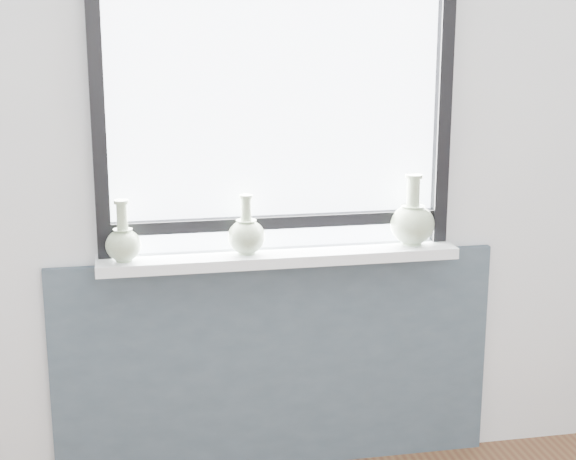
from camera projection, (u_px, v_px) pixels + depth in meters
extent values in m
cube|color=silver|center=(274.00, 139.00, 3.22)|extent=(3.60, 0.02, 2.60)
cube|color=#414F5D|center=(277.00, 364.00, 3.40)|extent=(1.70, 0.03, 0.86)
cube|color=white|center=(280.00, 257.00, 3.22)|extent=(1.32, 0.18, 0.04)
cube|color=black|center=(98.00, 110.00, 3.02)|extent=(0.05, 0.06, 1.05)
cube|color=black|center=(443.00, 103.00, 3.26)|extent=(0.05, 0.06, 1.05)
cube|color=black|center=(277.00, 222.00, 3.24)|extent=(1.20, 0.05, 0.04)
cube|color=white|center=(275.00, 112.00, 3.17)|extent=(1.20, 0.01, 1.00)
cylinder|color=#A5BC96|center=(124.00, 260.00, 3.10)|extent=(0.06, 0.06, 0.01)
ellipsoid|color=#A5BC96|center=(123.00, 245.00, 3.08)|extent=(0.13, 0.13, 0.12)
cone|color=#A5BC96|center=(123.00, 233.00, 3.07)|extent=(0.07, 0.07, 0.03)
cylinder|color=#A5BC96|center=(122.00, 219.00, 3.06)|extent=(0.04, 0.04, 0.11)
cylinder|color=#A5BC96|center=(121.00, 202.00, 3.05)|extent=(0.05, 0.05, 0.01)
cylinder|color=#A5BC96|center=(247.00, 252.00, 3.19)|extent=(0.06, 0.06, 0.01)
ellipsoid|color=#A5BC96|center=(246.00, 237.00, 3.18)|extent=(0.14, 0.14, 0.13)
cone|color=#A5BC96|center=(246.00, 224.00, 3.17)|extent=(0.08, 0.08, 0.03)
cylinder|color=#A5BC96|center=(246.00, 211.00, 3.15)|extent=(0.04, 0.04, 0.10)
cylinder|color=#A5BC96|center=(246.00, 196.00, 3.14)|extent=(0.05, 0.05, 0.01)
cylinder|color=#A5BC96|center=(412.00, 243.00, 3.32)|extent=(0.07, 0.07, 0.01)
ellipsoid|color=#A5BC96|center=(412.00, 224.00, 3.30)|extent=(0.17, 0.17, 0.15)
cone|color=#A5BC96|center=(413.00, 209.00, 3.29)|extent=(0.09, 0.09, 0.03)
cylinder|color=#A5BC96|center=(413.00, 194.00, 3.28)|extent=(0.05, 0.05, 0.12)
cylinder|color=#A5BC96|center=(414.00, 176.00, 3.26)|extent=(0.07, 0.07, 0.01)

